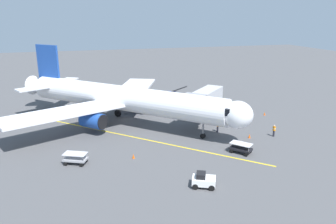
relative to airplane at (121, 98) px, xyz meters
name	(u,v)px	position (x,y,z in m)	size (l,w,h in m)	color
ground_plane	(123,121)	(-0.27, -1.07, -4.00)	(220.00, 220.00, 0.00)	#4C4C4F
apron_lead_in_line	(130,136)	(-0.20, 6.20, -4.00)	(0.24, 40.00, 0.01)	yellow
airplane	(121,98)	(0.00, 0.00, 0.00)	(33.11, 33.06, 11.50)	white
jet_bridge	(202,101)	(-11.79, 4.14, -0.24)	(9.47, 9.50, 5.40)	#B7B7BC
ground_crew_marshaller	(274,130)	(-19.56, 11.87, -3.12)	(0.28, 0.42, 1.71)	#23232D
ground_crew_wing_walker	(218,126)	(-12.78, 7.96, -3.12)	(0.47, 0.40, 1.71)	#23232D
baggage_cart_near_nose	(241,148)	(-12.37, 15.72, -3.35)	(2.74, 2.90, 1.27)	black
baggage_cart_portside	(75,158)	(7.31, 13.15, -3.35)	(2.95, 2.40, 1.27)	#9E9EA3
tug_starboard_side	(203,180)	(-4.78, 22.15, -3.30)	(2.72, 2.33, 1.50)	white
belt_loader_rear_apron	(172,93)	(-12.63, -14.54, -3.29)	(4.58, 3.27, 2.32)	#2D3899
safety_cone_nose_left	(133,156)	(0.67, 13.56, -3.73)	(0.32, 0.32, 0.55)	#F2590F
safety_cone_nose_right	(265,114)	(-23.89, 2.62, -3.73)	(0.32, 0.32, 0.55)	#F2590F
safety_cone_wing_port	(249,136)	(-16.02, 11.43, -3.73)	(0.32, 0.32, 0.55)	#F2590F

